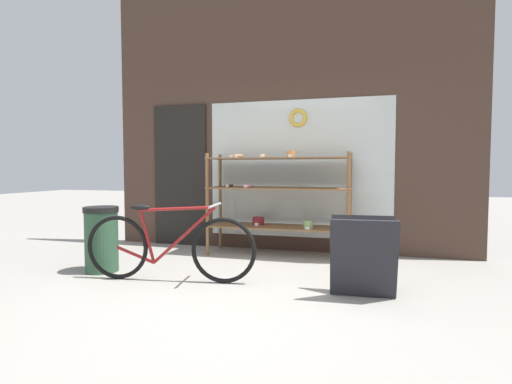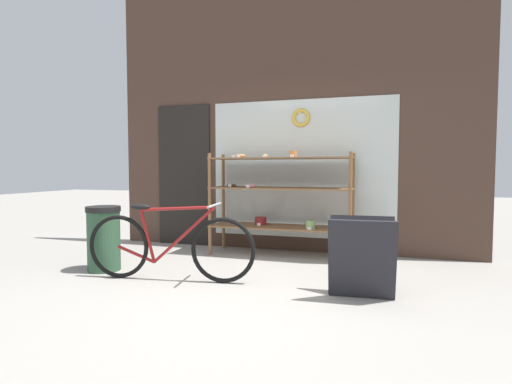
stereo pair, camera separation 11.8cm
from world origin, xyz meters
TOP-DOWN VIEW (x-y plane):
  - ground_plane at (0.00, 0.00)m, footprint 30.00×30.00m
  - storefront_facade at (-0.04, 2.28)m, footprint 5.16×0.13m
  - display_case at (-0.02, 1.88)m, footprint 1.87×0.53m
  - bicycle at (-0.82, 0.40)m, footprint 1.79×0.46m
  - sandwich_board at (1.11, 0.41)m, footprint 0.60×0.41m
  - trash_bin at (-1.73, 0.54)m, footprint 0.38×0.38m

SIDE VIEW (x-z plane):
  - ground_plane at x=0.00m, z-range 0.00..0.00m
  - bicycle at x=-0.82m, z-range -0.04..0.76m
  - sandwich_board at x=1.11m, z-range 0.01..0.72m
  - trash_bin at x=-1.73m, z-range 0.03..0.76m
  - display_case at x=-0.02m, z-range 0.13..1.52m
  - storefront_facade at x=-0.04m, z-range -0.06..3.88m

